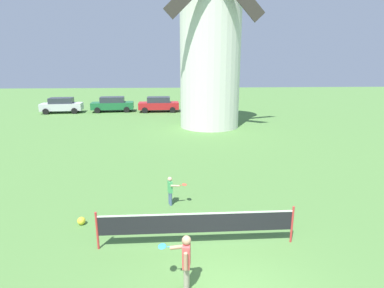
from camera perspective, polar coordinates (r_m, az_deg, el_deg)
name	(u,v)px	position (r m, az deg, el deg)	size (l,w,h in m)	color
windmill	(211,29)	(24.33, 3.52, 20.83)	(6.90, 5.36, 14.54)	silver
tennis_net	(197,223)	(8.59, 0.85, -14.67)	(5.45, 0.06, 1.10)	red
player_near	(185,260)	(7.11, -1.24, -20.93)	(0.74, 0.61, 1.35)	#9E937F
player_far	(171,189)	(10.94, -3.98, -8.44)	(0.72, 0.35, 1.06)	slate
stray_ball	(81,221)	(10.46, -20.10, -13.42)	(0.25, 0.25, 0.25)	yellow
parked_car_silver	(62,105)	(34.15, -23.32, 6.74)	(4.17, 2.21, 1.56)	silver
parked_car_green	(113,104)	(33.30, -14.72, 7.29)	(4.47, 2.20, 1.56)	#1E6638
parked_car_red	(159,104)	(32.36, -6.28, 7.47)	(4.23, 1.97, 1.56)	red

